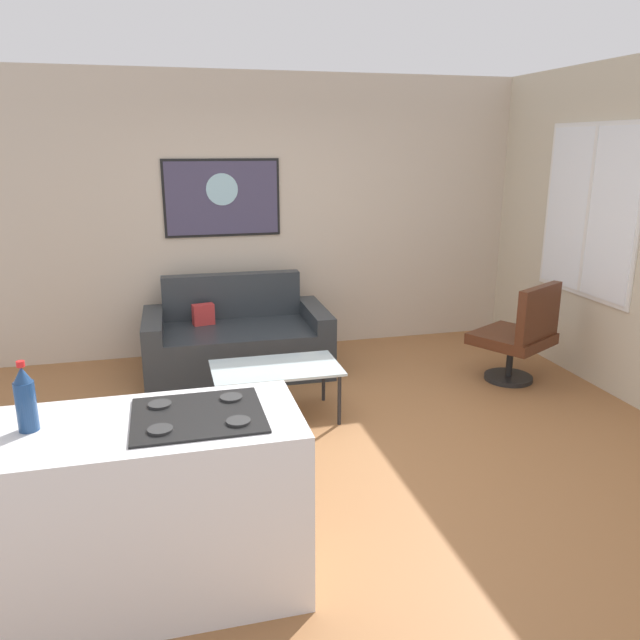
% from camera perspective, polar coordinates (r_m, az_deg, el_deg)
% --- Properties ---
extents(ground, '(6.40, 6.40, 0.04)m').
position_cam_1_polar(ground, '(4.60, 1.54, -11.78)').
color(ground, '#99643A').
extents(back_wall, '(6.40, 0.05, 2.80)m').
position_cam_1_polar(back_wall, '(6.48, -4.31, 9.51)').
color(back_wall, beige).
rests_on(back_wall, ground).
extents(right_wall, '(0.05, 6.40, 2.80)m').
position_cam_1_polar(right_wall, '(5.68, 27.32, 6.92)').
color(right_wall, beige).
rests_on(right_wall, ground).
extents(couch, '(1.73, 0.98, 0.88)m').
position_cam_1_polar(couch, '(6.00, -7.66, -1.96)').
color(couch, '#292F33').
rests_on(couch, ground).
extents(coffee_table, '(1.00, 0.58, 0.43)m').
position_cam_1_polar(coffee_table, '(4.89, -4.08, -4.68)').
color(coffee_table, silver).
rests_on(coffee_table, ground).
extents(armchair, '(0.84, 0.83, 0.93)m').
position_cam_1_polar(armchair, '(5.88, 17.92, -1.30)').
color(armchair, black).
rests_on(armchair, ground).
extents(kitchen_counter, '(1.48, 0.69, 0.92)m').
position_cam_1_polar(kitchen_counter, '(3.17, -15.68, -16.39)').
color(kitchen_counter, white).
rests_on(kitchen_counter, ground).
extents(soda_bottle, '(0.09, 0.09, 0.32)m').
position_cam_1_polar(soda_bottle, '(3.00, -25.46, -6.62)').
color(soda_bottle, navy).
rests_on(soda_bottle, kitchen_counter).
extents(wall_painting, '(1.15, 0.03, 0.76)m').
position_cam_1_polar(wall_painting, '(6.34, -8.98, 11.03)').
color(wall_painting, black).
extents(window, '(0.03, 1.27, 1.54)m').
position_cam_1_polar(window, '(6.10, 23.50, 9.13)').
color(window, silver).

